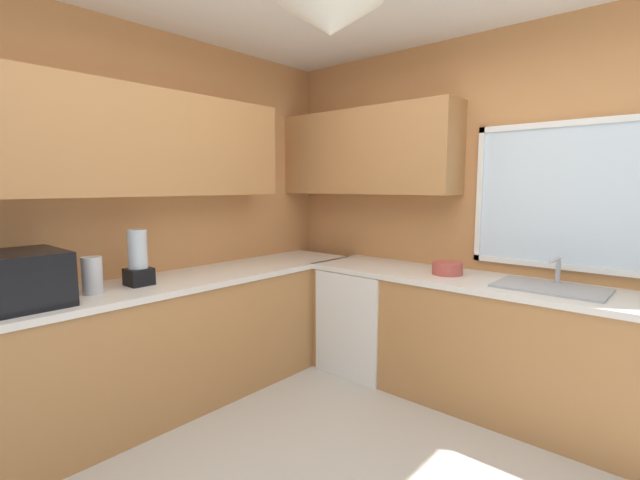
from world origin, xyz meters
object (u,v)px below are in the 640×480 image
object	(u,v)px
microwave	(25,278)
blender_appliance	(138,260)
kettle	(92,275)
dishwasher	(367,319)
bowl	(447,268)
sink_assembly	(551,287)

from	to	relation	value
microwave	blender_appliance	distance (m)	0.63
kettle	dishwasher	bearing A→B (deg)	71.37
kettle	bowl	distance (m)	2.34
dishwasher	blender_appliance	world-z (taller)	blender_appliance
microwave	blender_appliance	xyz separation A→B (m)	(0.00, 0.63, 0.02)
microwave	kettle	distance (m)	0.34
dishwasher	microwave	size ratio (longest dim) A/B	1.75
kettle	bowl	bearing A→B (deg)	55.54
sink_assembly	bowl	xyz separation A→B (m)	(-0.68, -0.01, 0.03)
bowl	kettle	bearing A→B (deg)	-124.46
dishwasher	kettle	xyz separation A→B (m)	(-0.64, -1.90, 0.57)
microwave	blender_appliance	world-z (taller)	blender_appliance
dishwasher	microwave	world-z (taller)	microwave
bowl	blender_appliance	size ratio (longest dim) A/B	0.60
dishwasher	sink_assembly	distance (m)	1.45
kettle	blender_appliance	distance (m)	0.30
blender_appliance	sink_assembly	bearing A→B (deg)	39.01
microwave	sink_assembly	bearing A→B (deg)	48.27
dishwasher	sink_assembly	size ratio (longest dim) A/B	1.33
blender_appliance	kettle	bearing A→B (deg)	-86.09
bowl	blender_appliance	world-z (taller)	blender_appliance
kettle	sink_assembly	xyz separation A→B (m)	(2.01, 1.93, -0.10)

